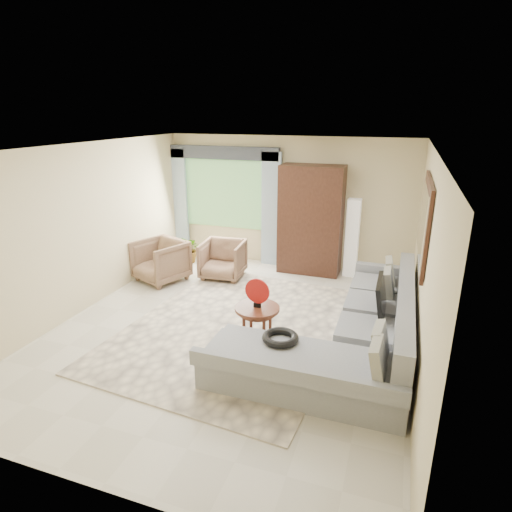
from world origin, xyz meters
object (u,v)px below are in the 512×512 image
at_px(armchair_left, 160,261).
at_px(armchair_right, 223,260).
at_px(armoire, 311,220).
at_px(coffee_table, 257,326).
at_px(potted_plant, 190,249).
at_px(tv_screen, 381,297).
at_px(floor_lamp, 352,238).
at_px(sectional_sofa, 355,337).

bearing_deg(armchair_left, armchair_right, 48.53).
xyz_separation_m(armchair_right, armoire, (1.49, 0.87, 0.69)).
relative_size(coffee_table, armoire, 0.28).
distance_m(potted_plant, armoire, 2.61).
xyz_separation_m(tv_screen, floor_lamp, (-0.70, 2.57, 0.03)).
distance_m(armchair_right, armoire, 1.86).
bearing_deg(coffee_table, floor_lamp, 75.11).
bearing_deg(floor_lamp, coffee_table, -104.89).
bearing_deg(potted_plant, tv_screen, -28.94).
distance_m(sectional_sofa, armchair_right, 3.39).
distance_m(armchair_right, potted_plant, 1.14).
relative_size(armchair_left, armchair_right, 1.08).
height_order(armchair_right, potted_plant, armchair_right).
xyz_separation_m(coffee_table, potted_plant, (-2.45, 2.78, -0.02)).
distance_m(sectional_sofa, tv_screen, 0.64).
bearing_deg(potted_plant, coffee_table, -48.65).
relative_size(coffee_table, armchair_left, 0.70).
bearing_deg(armchair_left, sectional_sofa, 0.17).
xyz_separation_m(armchair_right, potted_plant, (-0.99, 0.57, -0.07)).
height_order(coffee_table, potted_plant, coffee_table).
xyz_separation_m(armchair_left, armchair_right, (1.04, 0.52, -0.03)).
height_order(coffee_table, armchair_right, armchair_right).
distance_m(tv_screen, armchair_right, 3.43).
height_order(coffee_table, floor_lamp, floor_lamp).
relative_size(tv_screen, armchair_left, 0.86).
distance_m(armoire, floor_lamp, 0.86).
bearing_deg(sectional_sofa, armchair_right, 143.36).
distance_m(tv_screen, armoire, 2.94).
distance_m(tv_screen, floor_lamp, 2.66).
distance_m(sectional_sofa, floor_lamp, 3.03).
relative_size(tv_screen, coffee_table, 1.24).
distance_m(coffee_table, potted_plant, 3.70).
bearing_deg(tv_screen, sectional_sofa, -124.29).
bearing_deg(armoire, potted_plant, -173.00).
bearing_deg(armchair_left, potted_plant, 109.30).
relative_size(coffee_table, floor_lamp, 0.40).
height_order(potted_plant, floor_lamp, floor_lamp).
height_order(coffee_table, armchair_left, armchair_left).
xyz_separation_m(sectional_sofa, armoire, (-1.23, 2.90, 0.77)).
relative_size(sectional_sofa, armchair_left, 4.04).
bearing_deg(coffee_table, sectional_sofa, 8.32).
relative_size(tv_screen, potted_plant, 1.28).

